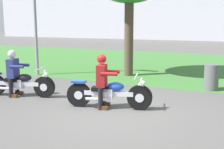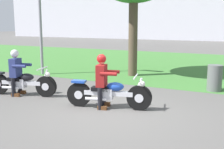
{
  "view_description": "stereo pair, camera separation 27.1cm",
  "coord_description": "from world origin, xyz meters",
  "px_view_note": "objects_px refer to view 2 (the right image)",
  "views": [
    {
      "loc": [
        2.79,
        -5.96,
        2.15
      ],
      "look_at": [
        -0.22,
        0.61,
        0.85
      ],
      "focal_mm": 45.34,
      "sensor_mm": 36.0,
      "label": 1
    },
    {
      "loc": [
        3.03,
        -5.85,
        2.15
      ],
      "look_at": [
        -0.22,
        0.61,
        0.85
      ],
      "focal_mm": 45.34,
      "sensor_mm": 36.0,
      "label": 2
    }
  ],
  "objects_px": {
    "trash_can": "(215,78)",
    "motorcycle_follow": "(22,83)",
    "motorcycle_lead": "(109,93)",
    "rider_lead": "(102,77)",
    "rider_follow": "(16,69)"
  },
  "relations": [
    {
      "from": "motorcycle_lead",
      "to": "rider_follow",
      "type": "relative_size",
      "value": 1.57
    },
    {
      "from": "motorcycle_follow",
      "to": "trash_can",
      "type": "bearing_deg",
      "value": 18.1
    },
    {
      "from": "rider_lead",
      "to": "motorcycle_follow",
      "type": "xyz_separation_m",
      "value": [
        -2.79,
        0.02,
        -0.43
      ]
    },
    {
      "from": "motorcycle_follow",
      "to": "rider_follow",
      "type": "distance_m",
      "value": 0.46
    },
    {
      "from": "motorcycle_lead",
      "to": "rider_lead",
      "type": "distance_m",
      "value": 0.46
    },
    {
      "from": "motorcycle_lead",
      "to": "rider_follow",
      "type": "distance_m",
      "value": 3.15
    },
    {
      "from": "motorcycle_follow",
      "to": "trash_can",
      "type": "height_order",
      "value": "motorcycle_follow"
    },
    {
      "from": "rider_lead",
      "to": "motorcycle_follow",
      "type": "bearing_deg",
      "value": 165.3
    },
    {
      "from": "rider_lead",
      "to": "trash_can",
      "type": "relative_size",
      "value": 1.65
    },
    {
      "from": "motorcycle_lead",
      "to": "rider_follow",
      "type": "xyz_separation_m",
      "value": [
        -3.12,
        -0.05,
        0.42
      ]
    },
    {
      "from": "trash_can",
      "to": "motorcycle_follow",
      "type": "bearing_deg",
      "value": -147.71
    },
    {
      "from": "motorcycle_lead",
      "to": "trash_can",
      "type": "bearing_deg",
      "value": 41.8
    },
    {
      "from": "rider_lead",
      "to": "trash_can",
      "type": "bearing_deg",
      "value": 40.17
    },
    {
      "from": "motorcycle_follow",
      "to": "trash_can",
      "type": "xyz_separation_m",
      "value": [
        5.14,
        3.24,
        0.04
      ]
    },
    {
      "from": "motorcycle_lead",
      "to": "motorcycle_follow",
      "type": "xyz_separation_m",
      "value": [
        -2.95,
        -0.01,
        -0.0
      ]
    }
  ]
}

